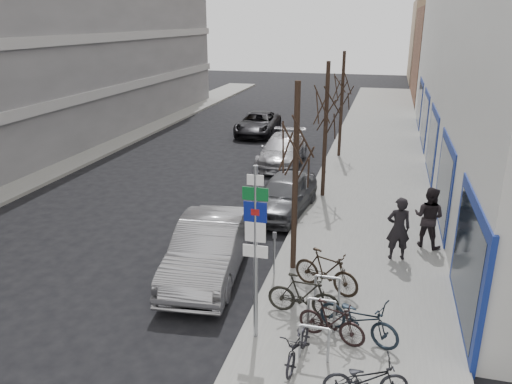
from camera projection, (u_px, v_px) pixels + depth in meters
The scene contains 25 objects.
ground at pixel (160, 326), 12.02m from camera, with size 120.00×120.00×0.00m, color black.
sidewalk_east at pixel (369, 201), 20.05m from camera, with size 5.00×70.00×0.15m, color slate.
sidewalk_west at pixel (38, 172), 23.77m from camera, with size 3.00×70.00×0.15m, color slate.
brick_building_far at pixel (486, 55), 44.11m from camera, with size 12.00×14.00×8.00m, color brown.
tan_building_far at pixel (470, 42), 57.53m from camera, with size 13.00×12.00×9.00m, color #937A5B.
highway_sign_pole at pixel (256, 244), 10.62m from camera, with size 0.55×0.10×4.20m.
bike_rack at pixel (321, 311), 11.44m from camera, with size 0.66×2.26×0.83m.
tree_near at pixel (297, 134), 13.24m from camera, with size 1.80×1.80×5.50m.
tree_mid at pixel (327, 98), 19.18m from camera, with size 1.80×1.80×5.50m.
tree_far at pixel (343, 80), 25.11m from camera, with size 1.80×1.80×5.50m.
meter_front at pixel (274, 249), 13.94m from camera, with size 0.10×0.08×1.27m.
meter_mid at pixel (306, 188), 18.96m from camera, with size 0.10×0.08×1.27m.
meter_back at pixel (325, 152), 23.99m from camera, with size 0.10×0.08×1.27m.
bike_near_left at pixel (299, 342), 10.38m from camera, with size 0.48×1.60×0.98m, color black.
bike_near_right at pixel (332, 321), 11.09m from camera, with size 0.48×1.61×0.97m, color black.
bike_mid_curb at pixel (359, 315), 11.13m from camera, with size 0.59×1.96×1.19m, color black.
bike_mid_inner at pixel (303, 295), 12.04m from camera, with size 0.54×1.80×1.09m, color black.
bike_far_curb at pixel (366, 376), 9.38m from camera, with size 0.49×1.63×0.99m, color black.
bike_far_inner at pixel (326, 271), 13.12m from camera, with size 0.57×1.92×1.16m, color black.
parked_car_front at pixel (209, 248), 14.19m from camera, with size 1.75×5.03×1.66m, color #949398.
parked_car_mid at pixel (284, 195), 18.75m from camera, with size 1.77×4.39×1.50m, color #47484C.
parked_car_back at pixel (282, 150), 25.15m from camera, with size 2.04×5.02×1.46m, color #A1A0A5.
lane_car at pixel (258, 124), 31.72m from camera, with size 2.31×5.02×1.39m, color black.
pedestrian_near at pixel (398, 228), 14.77m from camera, with size 0.71×0.47×1.95m, color black.
pedestrian_far at pixel (429, 217), 15.60m from camera, with size 0.73×0.50×1.99m, color black.
Camera 1 is at (4.87, -9.36, 7.00)m, focal length 35.00 mm.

